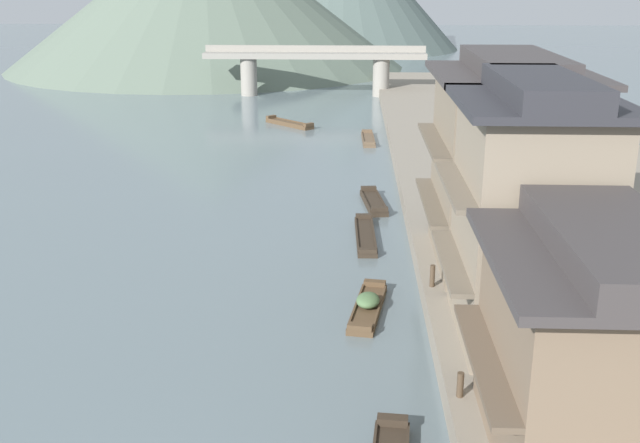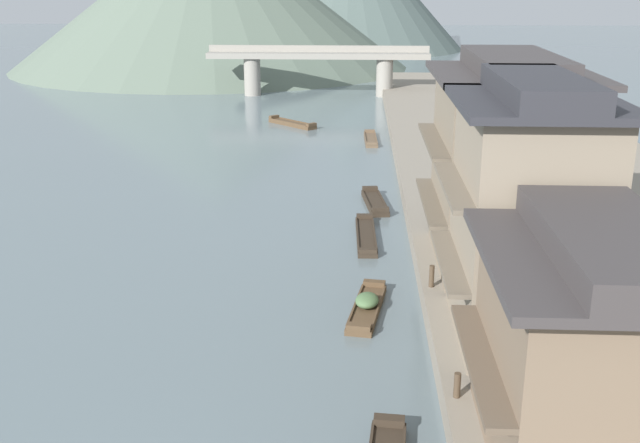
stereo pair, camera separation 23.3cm
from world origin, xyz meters
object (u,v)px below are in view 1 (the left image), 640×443
object	(u,v)px
boat_midriver_upstream	(289,124)
mooring_post_dock_mid	(432,276)
boat_moored_second	(374,202)
boat_midriver_drifting	(368,306)
boat_moored_nearest	(365,236)
house_waterfront_second	(529,213)
house_waterfront_tall	(506,163)
house_waterfront_nearest	(601,347)
mooring_post_dock_near	(460,385)
stone_bridge	(315,64)
boat_moored_far	(368,139)

from	to	relation	value
boat_midriver_upstream	mooring_post_dock_mid	size ratio (longest dim) A/B	5.14
boat_moored_second	boat_midriver_drifting	size ratio (longest dim) A/B	1.02
boat_moored_nearest	house_waterfront_second	xyz separation A→B (m)	(5.03, -11.99, 5.03)
boat_moored_second	boat_midriver_drifting	world-z (taller)	boat_midriver_drifting
boat_midriver_drifting	mooring_post_dock_mid	distance (m)	2.80
boat_moored_second	house_waterfront_tall	bearing A→B (deg)	-64.92
house_waterfront_tall	mooring_post_dock_mid	distance (m)	5.80
house_waterfront_second	mooring_post_dock_mid	bearing A→B (deg)	122.88
house_waterfront_nearest	mooring_post_dock_near	xyz separation A→B (m)	(-2.94, 2.56, -2.61)
boat_moored_nearest	mooring_post_dock_near	xyz separation A→B (m)	(2.49, -16.22, 1.11)
house_waterfront_nearest	house_waterfront_tall	bearing A→B (deg)	89.17
boat_moored_second	stone_bridge	bearing A→B (deg)	97.49
boat_moored_second	house_waterfront_second	bearing A→B (deg)	-75.85
stone_bridge	house_waterfront_nearest	bearing A→B (deg)	-81.12
boat_moored_far	stone_bridge	size ratio (longest dim) A/B	0.22
boat_moored_second	mooring_post_dock_mid	xyz separation A→B (m)	(1.93, -13.82, 1.14)
boat_moored_far	boat_midriver_drifting	xyz separation A→B (m)	(-0.59, -32.12, 0.11)
house_waterfront_nearest	boat_midriver_drifting	bearing A→B (deg)	118.25
boat_moored_second	mooring_post_dock_near	bearing A→B (deg)	-84.98
house_waterfront_nearest	mooring_post_dock_mid	bearing A→B (deg)	105.30
boat_moored_far	mooring_post_dock_near	bearing A→B (deg)	-87.21
boat_midriver_drifting	house_waterfront_nearest	xyz separation A→B (m)	(5.46, -10.16, 3.62)
boat_midriver_upstream	house_waterfront_tall	bearing A→B (deg)	-71.13
boat_moored_far	mooring_post_dock_near	distance (m)	39.77
boat_moored_nearest	stone_bridge	size ratio (longest dim) A/B	0.24
boat_moored_second	stone_bridge	xyz separation A→B (m)	(-5.47, 41.59, 3.30)
mooring_post_dock_mid	house_waterfront_nearest	bearing A→B (deg)	-74.70
house_waterfront_second	house_waterfront_tall	size ratio (longest dim) A/B	1.00
boat_moored_nearest	house_waterfront_tall	size ratio (longest dim) A/B	0.65
boat_moored_second	house_waterfront_nearest	size ratio (longest dim) A/B	0.66
house_waterfront_second	stone_bridge	world-z (taller)	house_waterfront_second
boat_moored_nearest	mooring_post_dock_mid	world-z (taller)	mooring_post_dock_mid
boat_moored_far	house_waterfront_second	world-z (taller)	house_waterfront_second
boat_midriver_upstream	house_waterfront_second	bearing A→B (deg)	-74.84
boat_moored_far	boat_moored_second	bearing A→B (deg)	-90.00
house_waterfront_second	house_waterfront_tall	distance (m)	6.96
boat_moored_nearest	house_waterfront_tall	distance (m)	9.08
boat_midriver_upstream	house_waterfront_second	distance (m)	43.53
house_waterfront_second	boat_midriver_drifting	bearing A→B (deg)	146.43
boat_moored_second	boat_midriver_upstream	bearing A→B (deg)	105.89
boat_moored_far	house_waterfront_tall	size ratio (longest dim) A/B	0.60
boat_moored_far	mooring_post_dock_mid	distance (m)	31.62
house_waterfront_tall	mooring_post_dock_near	size ratio (longest dim) A/B	11.31
house_waterfront_second	mooring_post_dock_mid	xyz separation A→B (m)	(-2.55, 3.94, -3.86)
house_waterfront_nearest	mooring_post_dock_near	distance (m)	4.69
boat_midriver_upstream	house_waterfront_nearest	world-z (taller)	house_waterfront_nearest
mooring_post_dock_near	stone_bridge	xyz separation A→B (m)	(-7.40, 63.58, 2.22)
boat_midriver_drifting	boat_midriver_upstream	xyz separation A→B (m)	(-6.24, 38.37, -0.07)
boat_moored_far	house_waterfront_nearest	distance (m)	42.72
boat_moored_nearest	stone_bridge	distance (m)	47.73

